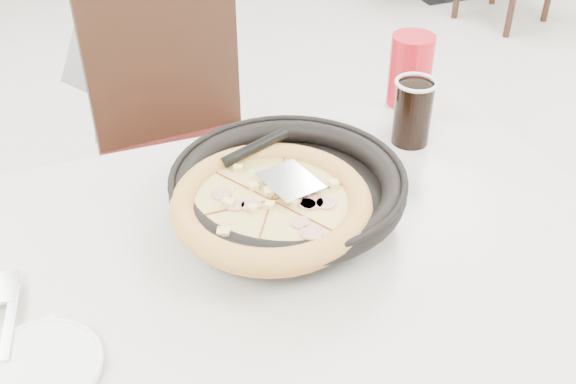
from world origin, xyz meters
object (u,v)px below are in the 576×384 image
object	(u,v)px
cola_glass	(413,114)
red_cup	(410,70)
side_plate	(39,369)
pizza_pan	(288,196)
pizza	(272,211)
chair_far	(192,166)

from	to	relation	value
cola_glass	red_cup	size ratio (longest dim) A/B	0.81
side_plate	red_cup	distance (m)	0.98
cola_glass	pizza_pan	bearing A→B (deg)	-155.92
pizza	side_plate	size ratio (longest dim) A/B	1.77
chair_far	side_plate	size ratio (longest dim) A/B	5.61
cola_glass	red_cup	bearing A→B (deg)	63.16
chair_far	side_plate	bearing A→B (deg)	60.09
pizza	side_plate	xyz separation A→B (m)	(-0.39, -0.16, -0.05)
pizza	chair_far	bearing A→B (deg)	89.60
pizza	cola_glass	distance (m)	0.42
pizza_pan	side_plate	bearing A→B (deg)	-154.43
chair_far	cola_glass	distance (m)	0.69
red_cup	pizza_pan	bearing A→B (deg)	-143.47
side_plate	red_cup	xyz separation A→B (m)	(0.84, 0.51, 0.07)
chair_far	pizza	size ratio (longest dim) A/B	3.17
chair_far	pizza_pan	size ratio (longest dim) A/B	2.59
pizza_pan	pizza	xyz separation A→B (m)	(-0.05, -0.05, 0.02)
pizza_pan	cola_glass	bearing A→B (deg)	24.08
chair_far	pizza	distance (m)	0.75
chair_far	pizza	world-z (taller)	chair_far
pizza	red_cup	xyz separation A→B (m)	(0.45, 0.35, 0.02)
side_plate	red_cup	bearing A→B (deg)	31.11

